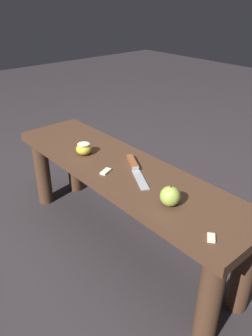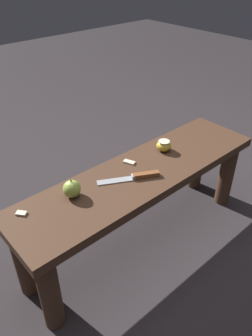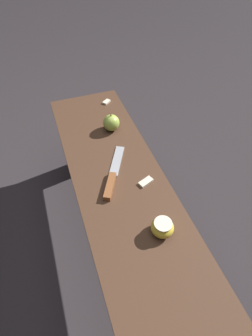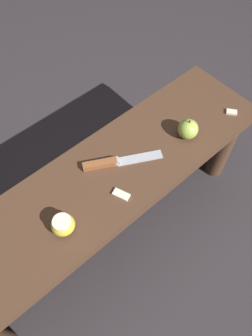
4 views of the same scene
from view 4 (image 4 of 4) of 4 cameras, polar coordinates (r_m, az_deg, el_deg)
The scene contains 7 objects.
ground_plane at distance 1.38m, azimuth -2.87°, elevation -10.18°, with size 8.00×8.00×0.00m, color #2D282B.
wooden_bench at distance 1.10m, azimuth -3.56°, elevation -4.14°, with size 1.20×0.32×0.40m.
knife at distance 1.04m, azimuth -2.61°, elevation 0.99°, with size 0.24×0.15×0.02m.
apple_whole at distance 1.10m, azimuth 10.74°, elevation 6.67°, with size 0.07×0.07×0.08m.
apple_cut at distance 0.94m, azimuth -10.93°, elevation -9.65°, with size 0.07×0.07×0.05m.
apple_slice_near_knife at distance 1.23m, azimuth 17.92°, elevation 9.25°, with size 0.04×0.04×0.01m.
apple_slice_center at distance 0.98m, azimuth -1.04°, elevation -4.81°, with size 0.04×0.06×0.01m.
Camera 4 is at (-0.29, -0.43, 1.28)m, focal length 35.00 mm.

